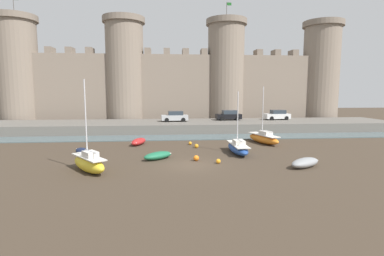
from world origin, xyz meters
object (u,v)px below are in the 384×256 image
at_px(sailboat_near_channel_right, 264,138).
at_px(mooring_buoy_off_centre, 196,158).
at_px(mooring_buoy_near_shore, 218,161).
at_px(sailboat_midflat_centre, 238,148).
at_px(rowboat_foreground_centre, 139,141).
at_px(car_quay_west, 229,115).
at_px(car_quay_centre_east, 175,116).
at_px(rowboat_midflat_left, 305,162).
at_px(mooring_buoy_near_channel, 190,143).
at_px(car_quay_centre_west, 277,115).
at_px(rowboat_midflat_right, 158,155).
at_px(rowboat_foreground_left, 83,151).
at_px(sailboat_foreground_right, 89,163).
at_px(mooring_buoy_mid_mud, 196,146).

height_order(sailboat_near_channel_right, mooring_buoy_off_centre, sailboat_near_channel_right).
bearing_deg(mooring_buoy_near_shore, sailboat_midflat_centre, 56.35).
bearing_deg(rowboat_foreground_centre, car_quay_west, 45.52).
bearing_deg(car_quay_centre_east, rowboat_foreground_centre, -110.43).
bearing_deg(sailboat_midflat_centre, mooring_buoy_off_centre, -147.09).
distance_m(rowboat_midflat_left, mooring_buoy_near_channel, 13.85).
height_order(mooring_buoy_near_channel, car_quay_west, car_quay_west).
height_order(rowboat_midflat_left, mooring_buoy_near_shore, rowboat_midflat_left).
bearing_deg(rowboat_midflat_left, car_quay_west, 92.07).
distance_m(sailboat_near_channel_right, car_quay_centre_west, 15.62).
distance_m(rowboat_midflat_right, mooring_buoy_off_centre, 3.51).
xyz_separation_m(sailboat_near_channel_right, car_quay_centre_east, (-10.03, 12.63, 1.57)).
relative_size(sailboat_near_channel_right, car_quay_centre_west, 1.59).
bearing_deg(car_quay_west, rowboat_midflat_left, -87.93).
distance_m(rowboat_foreground_left, mooring_buoy_off_centre, 11.33).
bearing_deg(rowboat_midflat_right, mooring_buoy_near_shore, -21.61).
height_order(sailboat_near_channel_right, rowboat_midflat_left, sailboat_near_channel_right).
bearing_deg(rowboat_foreground_left, sailboat_foreground_right, -71.46).
bearing_deg(sailboat_near_channel_right, mooring_buoy_near_shore, -127.17).
xyz_separation_m(rowboat_foreground_centre, sailboat_near_channel_right, (14.60, -0.37, 0.24)).
bearing_deg(mooring_buoy_near_shore, sailboat_foreground_right, -170.75).
distance_m(rowboat_midflat_right, sailboat_near_channel_right, 14.19).
relative_size(rowboat_foreground_left, car_quay_centre_east, 0.73).
relative_size(rowboat_midflat_right, car_quay_centre_west, 0.72).
distance_m(mooring_buoy_mid_mud, car_quay_centre_east, 15.04).
distance_m(mooring_buoy_off_centre, mooring_buoy_mid_mud, 6.02).
distance_m(sailboat_near_channel_right, mooring_buoy_near_shore, 11.66).
relative_size(sailboat_foreground_right, car_quay_west, 1.67).
relative_size(rowboat_foreground_left, sailboat_foreground_right, 0.43).
distance_m(sailboat_foreground_right, mooring_buoy_near_channel, 13.85).
relative_size(rowboat_midflat_left, mooring_buoy_mid_mud, 7.34).
distance_m(rowboat_midflat_right, sailboat_foreground_right, 6.36).
distance_m(rowboat_foreground_centre, sailboat_near_channel_right, 14.60).
distance_m(car_quay_centre_east, car_quay_centre_west, 17.01).
bearing_deg(mooring_buoy_mid_mud, car_quay_centre_east, 97.16).
relative_size(rowboat_foreground_centre, car_quay_centre_east, 0.79).
bearing_deg(rowboat_foreground_centre, car_quay_centre_east, 69.57).
bearing_deg(mooring_buoy_off_centre, rowboat_midflat_right, 164.92).
bearing_deg(mooring_buoy_near_shore, mooring_buoy_near_channel, 100.28).
relative_size(rowboat_midflat_right, sailboat_near_channel_right, 0.45).
xyz_separation_m(rowboat_midflat_left, mooring_buoy_mid_mud, (-7.88, 9.01, -0.18)).
relative_size(rowboat_foreground_left, rowboat_midflat_left, 0.92).
xyz_separation_m(rowboat_foreground_centre, car_quay_centre_east, (4.57, 12.26, 1.80)).
relative_size(rowboat_foreground_centre, mooring_buoy_mid_mud, 7.32).
xyz_separation_m(sailboat_midflat_centre, rowboat_midflat_left, (4.08, -5.90, -0.17)).
height_order(rowboat_midflat_right, mooring_buoy_near_channel, rowboat_midflat_right).
xyz_separation_m(rowboat_foreground_centre, mooring_buoy_off_centre, (5.78, -8.52, -0.14)).
bearing_deg(rowboat_midflat_left, mooring_buoy_mid_mud, 131.18).
xyz_separation_m(sailboat_midflat_centre, car_quay_centre_east, (-5.66, 17.90, 1.62)).
relative_size(mooring_buoy_mid_mud, car_quay_centre_west, 0.11).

